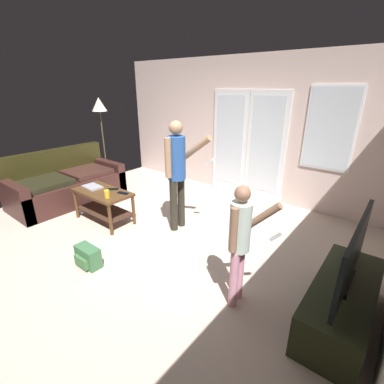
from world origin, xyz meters
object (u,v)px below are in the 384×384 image
tv_stand (341,303)px  person_child (240,237)px  cup_near_edge (107,194)px  person_adult (177,167)px  tv_remote_black (123,193)px  dvd_remote_slim (113,189)px  flat_screen_tv (353,255)px  coffee_table (103,199)px  loose_keyboard (171,301)px  leather_couch (66,185)px  backpack (88,257)px  floor_lamp (100,110)px  laptop_closed (92,187)px

tv_stand → person_child: size_ratio=1.06×
cup_near_edge → person_adult: bearing=40.8°
tv_remote_black → dvd_remote_slim: 0.26m
flat_screen_tv → tv_remote_black: (-3.10, -0.01, -0.20)m
coffee_table → flat_screen_tv: bearing=2.3°
person_child → cup_near_edge: person_child is taller
flat_screen_tv → loose_keyboard: size_ratio=2.66×
person_adult → person_child: size_ratio=1.29×
coffee_table → loose_keyboard: (2.06, -0.67, -0.36)m
tv_stand → cup_near_edge: size_ratio=11.28×
person_adult → tv_remote_black: (-0.74, -0.43, -0.45)m
person_adult → cup_near_edge: person_adult is taller
leather_couch → flat_screen_tv: 4.74m
backpack → loose_keyboard: (1.20, 0.17, -0.11)m
flat_screen_tv → floor_lamp: bearing=168.2°
flat_screen_tv → backpack: flat_screen_tv is taller
person_adult → floor_lamp: floor_lamp is taller
leather_couch → coffee_table: 1.27m
coffee_table → tv_stand: size_ratio=0.75×
person_child → loose_keyboard: bearing=-140.0°
floor_lamp → laptop_closed: 2.09m
tv_stand → tv_remote_black: bearing=-179.9°
floor_lamp → person_child: bearing=-19.0°
person_adult → person_child: bearing=-28.6°
person_adult → person_child: 1.70m
person_adult → person_child: (1.48, -0.81, -0.22)m
tv_stand → dvd_remote_slim: size_ratio=7.83×
leather_couch → person_child: person_child is taller
person_child → cup_near_edge: 2.28m
coffee_table → floor_lamp: floor_lamp is taller
flat_screen_tv → tv_remote_black: bearing=-179.9°
person_child → backpack: (-1.72, -0.60, -0.63)m
flat_screen_tv → backpack: size_ratio=3.56×
floor_lamp → loose_keyboard: floor_lamp is taller
person_adult → tv_stand: bearing=-10.4°
leather_couch → person_child: (3.85, -0.31, 0.44)m
loose_keyboard → laptop_closed: laptop_closed is taller
person_child → laptop_closed: size_ratio=3.87×
backpack → tv_remote_black: bearing=117.3°
person_adult → loose_keyboard: (0.97, -1.24, -0.96)m
flat_screen_tv → loose_keyboard: flat_screen_tv is taller
floor_lamp → backpack: floor_lamp is taller
coffee_table → backpack: size_ratio=2.90×
dvd_remote_slim → person_child: bearing=-54.5°
coffee_table → tv_stand: coffee_table is taller
tv_stand → person_child: person_child is taller
backpack → cup_near_edge: bearing=127.3°
person_child → cup_near_edge: bearing=176.8°
dvd_remote_slim → loose_keyboard: bearing=-68.2°
tv_stand → laptop_closed: laptop_closed is taller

